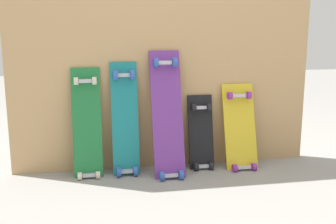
# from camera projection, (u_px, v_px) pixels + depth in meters

# --- Properties ---
(ground_plane) EXTENTS (12.00, 12.00, 0.00)m
(ground_plane) POSITION_uv_depth(u_px,v_px,m) (166.00, 168.00, 2.96)
(ground_plane) COLOR gray
(plywood_wall_panel) EXTENTS (2.13, 0.04, 1.45)m
(plywood_wall_panel) POSITION_uv_depth(u_px,v_px,m) (164.00, 66.00, 2.88)
(plywood_wall_panel) COLOR tan
(plywood_wall_panel) RESTS_ON ground
(skateboard_green) EXTENTS (0.19, 0.21, 0.80)m
(skateboard_green) POSITION_uv_depth(u_px,v_px,m) (87.00, 128.00, 2.76)
(skateboard_green) COLOR #1E7238
(skateboard_green) RESTS_ON ground
(skateboard_teal) EXTENTS (0.18, 0.21, 0.82)m
(skateboard_teal) POSITION_uv_depth(u_px,v_px,m) (125.00, 123.00, 2.80)
(skateboard_teal) COLOR #197A7F
(skateboard_teal) RESTS_ON ground
(skateboard_purple) EXTENTS (0.21, 0.33, 0.90)m
(skateboard_purple) POSITION_uv_depth(u_px,v_px,m) (168.00, 119.00, 2.78)
(skateboard_purple) COLOR #6B338C
(skateboard_purple) RESTS_ON ground
(skateboard_black) EXTENTS (0.18, 0.18, 0.59)m
(skateboard_black) POSITION_uv_depth(u_px,v_px,m) (201.00, 137.00, 2.93)
(skateboard_black) COLOR black
(skateboard_black) RESTS_ON ground
(skateboard_yellow) EXTENTS (0.23, 0.25, 0.66)m
(skateboard_yellow) POSITION_uv_depth(u_px,v_px,m) (240.00, 131.00, 2.94)
(skateboard_yellow) COLOR gold
(skateboard_yellow) RESTS_ON ground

